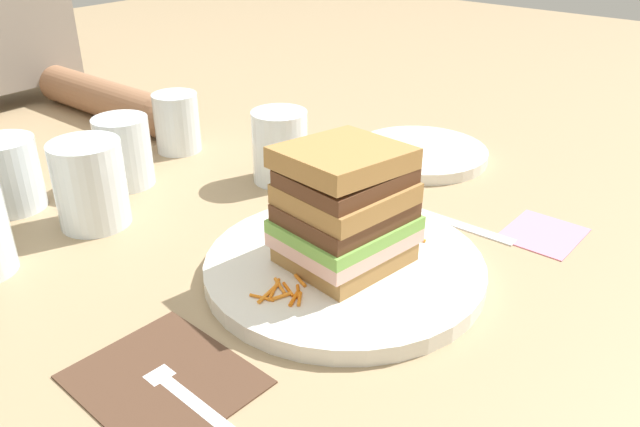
% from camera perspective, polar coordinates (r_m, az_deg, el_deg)
% --- Properties ---
extents(ground_plane, '(3.00, 3.00, 0.00)m').
position_cam_1_polar(ground_plane, '(0.64, 1.74, -4.43)').
color(ground_plane, '#9E8460').
extents(main_plate, '(0.27, 0.27, 0.02)m').
position_cam_1_polar(main_plate, '(0.62, 2.17, -4.80)').
color(main_plate, white).
rests_on(main_plate, ground_plane).
extents(sandwich, '(0.13, 0.11, 0.12)m').
position_cam_1_polar(sandwich, '(0.58, 2.23, 0.51)').
color(sandwich, '#A87A42').
rests_on(sandwich, main_plate).
extents(carrot_shred_0, '(0.03, 0.01, 0.00)m').
position_cam_1_polar(carrot_shred_0, '(0.56, -4.40, -7.08)').
color(carrot_shred_0, orange).
rests_on(carrot_shred_0, main_plate).
extents(carrot_shred_1, '(0.01, 0.02, 0.00)m').
position_cam_1_polar(carrot_shred_1, '(0.57, -3.76, -6.35)').
color(carrot_shred_1, orange).
rests_on(carrot_shred_1, main_plate).
extents(carrot_shred_2, '(0.01, 0.02, 0.00)m').
position_cam_1_polar(carrot_shred_2, '(0.56, -4.92, -7.59)').
color(carrot_shred_2, orange).
rests_on(carrot_shred_2, main_plate).
extents(carrot_shred_3, '(0.02, 0.01, 0.00)m').
position_cam_1_polar(carrot_shred_3, '(0.56, -3.37, -7.33)').
color(carrot_shred_3, orange).
rests_on(carrot_shred_3, main_plate).
extents(carrot_shred_4, '(0.01, 0.02, 0.00)m').
position_cam_1_polar(carrot_shred_4, '(0.58, -1.78, -5.97)').
color(carrot_shred_4, orange).
rests_on(carrot_shred_4, main_plate).
extents(carrot_shred_5, '(0.02, 0.02, 0.00)m').
position_cam_1_polar(carrot_shred_5, '(0.56, -1.96, -6.94)').
color(carrot_shred_5, orange).
rests_on(carrot_shred_5, main_plate).
extents(carrot_shred_6, '(0.02, 0.01, 0.00)m').
position_cam_1_polar(carrot_shred_6, '(0.55, -1.83, -7.60)').
color(carrot_shred_6, orange).
rests_on(carrot_shred_6, main_plate).
extents(carrot_shred_7, '(0.02, 0.01, 0.00)m').
position_cam_1_polar(carrot_shred_7, '(0.56, -2.30, -7.51)').
color(carrot_shred_7, orange).
rests_on(carrot_shred_7, main_plate).
extents(carrot_shred_8, '(0.03, 0.02, 0.00)m').
position_cam_1_polar(carrot_shred_8, '(0.57, -4.20, -6.71)').
color(carrot_shred_8, orange).
rests_on(carrot_shred_8, main_plate).
extents(carrot_shred_9, '(0.01, 0.02, 0.00)m').
position_cam_1_polar(carrot_shred_9, '(0.57, -2.84, -6.75)').
color(carrot_shred_9, orange).
rests_on(carrot_shred_9, main_plate).
extents(carrot_shred_10, '(0.00, 0.03, 0.00)m').
position_cam_1_polar(carrot_shred_10, '(0.67, 6.67, -0.96)').
color(carrot_shred_10, orange).
rests_on(carrot_shred_10, main_plate).
extents(carrot_shred_11, '(0.03, 0.01, 0.00)m').
position_cam_1_polar(carrot_shred_11, '(0.66, 6.05, -1.76)').
color(carrot_shred_11, orange).
rests_on(carrot_shred_11, main_plate).
extents(carrot_shred_12, '(0.01, 0.02, 0.00)m').
position_cam_1_polar(carrot_shred_12, '(0.67, 7.49, -1.31)').
color(carrot_shred_12, orange).
rests_on(carrot_shred_12, main_plate).
extents(carrot_shred_13, '(0.02, 0.01, 0.00)m').
position_cam_1_polar(carrot_shred_13, '(0.65, 8.17, -2.21)').
color(carrot_shred_13, orange).
rests_on(carrot_shred_13, main_plate).
extents(carrot_shred_14, '(0.01, 0.02, 0.00)m').
position_cam_1_polar(carrot_shred_14, '(0.66, 5.93, -1.48)').
color(carrot_shred_14, orange).
rests_on(carrot_shred_14, main_plate).
extents(carrot_shred_15, '(0.01, 0.02, 0.00)m').
position_cam_1_polar(carrot_shred_15, '(0.65, 8.51, -2.26)').
color(carrot_shred_15, orange).
rests_on(carrot_shred_15, main_plate).
extents(napkin_dark, '(0.12, 0.14, 0.00)m').
position_cam_1_polar(napkin_dark, '(0.51, -13.55, -14.19)').
color(napkin_dark, '#4C3323').
rests_on(napkin_dark, ground_plane).
extents(fork, '(0.02, 0.17, 0.00)m').
position_cam_1_polar(fork, '(0.50, -12.06, -15.17)').
color(fork, silver).
rests_on(fork, napkin_dark).
extents(knife, '(0.02, 0.20, 0.00)m').
position_cam_1_polar(knife, '(0.73, 10.23, -0.25)').
color(knife, silver).
rests_on(knife, ground_plane).
extents(juice_glass, '(0.07, 0.07, 0.09)m').
position_cam_1_polar(juice_glass, '(0.80, -3.56, 5.53)').
color(juice_glass, white).
rests_on(juice_glass, ground_plane).
extents(empty_tumbler_0, '(0.06, 0.06, 0.08)m').
position_cam_1_polar(empty_tumbler_0, '(0.92, -12.59, 7.89)').
color(empty_tumbler_0, silver).
rests_on(empty_tumbler_0, ground_plane).
extents(empty_tumbler_1, '(0.08, 0.08, 0.09)m').
position_cam_1_polar(empty_tumbler_1, '(0.73, -19.75, 2.48)').
color(empty_tumbler_1, silver).
rests_on(empty_tumbler_1, ground_plane).
extents(empty_tumbler_2, '(0.07, 0.07, 0.08)m').
position_cam_1_polar(empty_tumbler_2, '(0.81, -25.97, 3.14)').
color(empty_tumbler_2, silver).
rests_on(empty_tumbler_2, ground_plane).
extents(empty_tumbler_3, '(0.07, 0.07, 0.09)m').
position_cam_1_polar(empty_tumbler_3, '(0.82, -17.03, 5.27)').
color(empty_tumbler_3, silver).
rests_on(empty_tumbler_3, ground_plane).
extents(side_plate, '(0.18, 0.18, 0.01)m').
position_cam_1_polar(side_plate, '(0.89, 8.89, 5.31)').
color(side_plate, white).
rests_on(side_plate, ground_plane).
extents(napkin_pink, '(0.09, 0.07, 0.00)m').
position_cam_1_polar(napkin_pink, '(0.73, 19.20, -1.67)').
color(napkin_pink, pink).
rests_on(napkin_pink, ground_plane).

